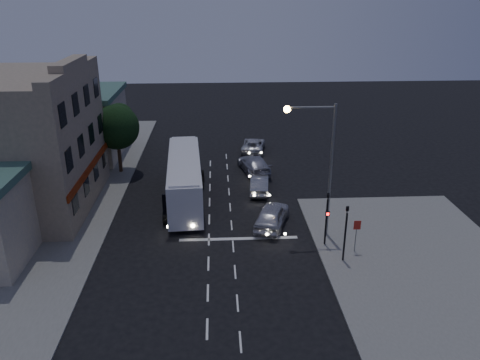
{
  "coord_description": "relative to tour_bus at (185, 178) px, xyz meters",
  "views": [
    {
      "loc": [
        0.65,
        -25.73,
        15.54
      ],
      "look_at": [
        2.37,
        7.14,
        2.2
      ],
      "focal_mm": 35.0,
      "sensor_mm": 36.0,
      "label": 1
    }
  ],
  "objects": [
    {
      "name": "road_markings",
      "position": [
        3.19,
        -5.18,
        -1.94
      ],
      "size": [
        8.0,
        30.55,
        0.01
      ],
      "color": "silver",
      "rests_on": "ground"
    },
    {
      "name": "ground",
      "position": [
        1.91,
        -8.49,
        -1.95
      ],
      "size": [
        120.0,
        120.0,
        0.0
      ],
      "primitive_type": "plane",
      "color": "black"
    },
    {
      "name": "traffic_signal_main",
      "position": [
        9.51,
        -7.71,
        0.47
      ],
      "size": [
        0.25,
        0.35,
        4.1
      ],
      "color": "black",
      "rests_on": "sidewalk_near"
    },
    {
      "name": "low_building_north",
      "position": [
        -11.59,
        11.51,
        1.44
      ],
      "size": [
        9.4,
        9.4,
        6.5
      ],
      "color": "#9C9489",
      "rests_on": "sidewalk_far"
    },
    {
      "name": "sidewalk_near",
      "position": [
        14.91,
        -12.49,
        -1.89
      ],
      "size": [
        12.0,
        24.0,
        0.12
      ],
      "primitive_type": "cube",
      "color": "slate",
      "rests_on": "ground"
    },
    {
      "name": "streetlight",
      "position": [
        9.25,
        -6.29,
        3.79
      ],
      "size": [
        3.32,
        0.44,
        9.0
      ],
      "color": "slate",
      "rests_on": "sidewalk_near"
    },
    {
      "name": "car_sedan_c",
      "position": [
        6.37,
        12.05,
        -1.28
      ],
      "size": [
        2.94,
        5.06,
        1.33
      ],
      "primitive_type": "imported",
      "rotation": [
        0.0,
        0.0,
        2.98
      ],
      "color": "silver",
      "rests_on": "ground"
    },
    {
      "name": "car_sedan_a",
      "position": [
        6.03,
        1.39,
        -1.25
      ],
      "size": [
        1.88,
        4.33,
        1.38
      ],
      "primitive_type": "imported",
      "rotation": [
        0.0,
        0.0,
        3.04
      ],
      "color": "#A2A2A2",
      "rests_on": "ground"
    },
    {
      "name": "tour_bus",
      "position": [
        0.0,
        0.0,
        0.0
      ],
      "size": [
        3.16,
        11.85,
        3.6
      ],
      "rotation": [
        0.0,
        0.0,
        0.06
      ],
      "color": "silver",
      "rests_on": "ground"
    },
    {
      "name": "car_suv",
      "position": [
        6.36,
        -4.69,
        -1.15
      ],
      "size": [
        3.32,
        5.06,
        1.6
      ],
      "primitive_type": "imported",
      "rotation": [
        0.0,
        0.0,
        2.81
      ],
      "color": "silver",
      "rests_on": "ground"
    },
    {
      "name": "sidewalk_far",
      "position": [
        -11.09,
        -0.49,
        -1.89
      ],
      "size": [
        12.0,
        50.0,
        0.12
      ],
      "primitive_type": "cube",
      "color": "slate",
      "rests_on": "ground"
    },
    {
      "name": "street_tree",
      "position": [
        -6.3,
        6.53,
        2.55
      ],
      "size": [
        4.0,
        4.0,
        6.2
      ],
      "color": "black",
      "rests_on": "sidewalk_far"
    },
    {
      "name": "traffic_signal_side",
      "position": [
        10.21,
        -9.69,
        0.47
      ],
      "size": [
        0.18,
        0.15,
        4.1
      ],
      "color": "black",
      "rests_on": "sidewalk_near"
    },
    {
      "name": "main_building",
      "position": [
        -12.05,
        -0.49,
        3.21
      ],
      "size": [
        10.12,
        12.0,
        11.0
      ],
      "color": "#786E5A",
      "rests_on": "sidewalk_far"
    },
    {
      "name": "car_sedan_b",
      "position": [
        5.95,
        6.06,
        -1.19
      ],
      "size": [
        3.17,
        5.54,
        1.51
      ],
      "primitive_type": "imported",
      "rotation": [
        0.0,
        0.0,
        3.35
      ],
      "color": "#A3A4B0",
      "rests_on": "ground"
    },
    {
      "name": "regulatory_sign",
      "position": [
        11.21,
        -8.73,
        -0.35
      ],
      "size": [
        0.45,
        0.12,
        2.2
      ],
      "color": "slate",
      "rests_on": "sidewalk_near"
    }
  ]
}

